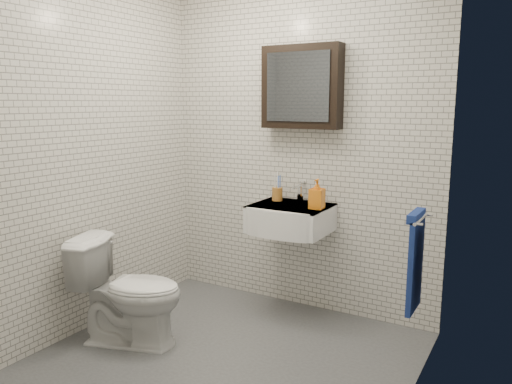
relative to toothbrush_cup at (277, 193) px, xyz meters
The scene contains 9 objects.
ground 1.26m from the toothbrush_cup, 82.46° to the right, with size 2.20×2.00×0.01m, color #484A4F.
room_shell 1.04m from the toothbrush_cup, 82.46° to the right, with size 2.22×2.02×2.51m.
washbasin 0.26m from the toothbrush_cup, 40.03° to the right, with size 0.55×0.50×0.20m.
faucet 0.18m from the toothbrush_cup, 19.17° to the left, with size 0.06×0.20×0.15m.
mirror_cabinet 0.81m from the toothbrush_cup, 18.00° to the left, with size 0.60×0.15×0.60m.
towel_rail 1.28m from the toothbrush_cup, 24.27° to the right, with size 0.09×0.30×0.58m.
toothbrush_cup is the anchor object (origin of this frame).
soap_bottle 0.40m from the toothbrush_cup, 18.24° to the right, with size 0.10×0.10×0.21m, color #FF571A.
toilet 1.30m from the toothbrush_cup, 118.40° to the right, with size 0.40×0.71×0.72m, color white.
Camera 1 is at (1.62, -2.45, 1.59)m, focal length 35.00 mm.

